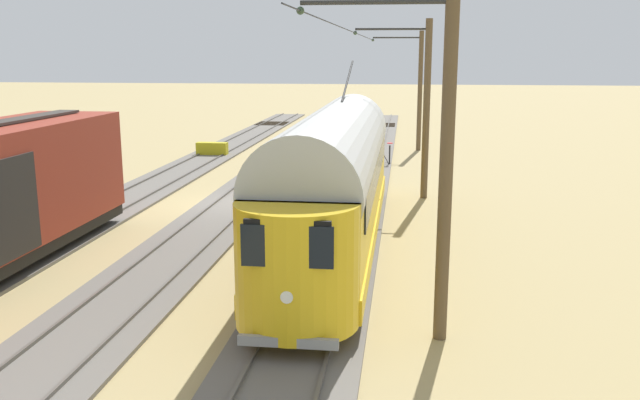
{
  "coord_description": "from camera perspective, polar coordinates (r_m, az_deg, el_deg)",
  "views": [
    {
      "loc": [
        -6.65,
        25.36,
        5.86
      ],
      "look_at": [
        -4.24,
        6.35,
        1.7
      ],
      "focal_mm": 37.78,
      "sensor_mm": 36.0,
      "label": 1
    }
  ],
  "objects": [
    {
      "name": "ground_plane",
      "position": [
        26.87,
        -7.28,
        -0.44
      ],
      "size": [
        220.0,
        220.0,
        0.0
      ],
      "primitive_type": "plane",
      "color": "tan"
    },
    {
      "name": "track_streetcar_siding",
      "position": [
        26.41,
        2.5,
        -0.45
      ],
      "size": [
        2.8,
        80.0,
        0.18
      ],
      "color": "#666059",
      "rests_on": "ground"
    },
    {
      "name": "track_adjacent_siding",
      "position": [
        27.15,
        -7.12,
        -0.18
      ],
      "size": [
        2.8,
        80.0,
        0.18
      ],
      "color": "#666059",
      "rests_on": "ground"
    },
    {
      "name": "track_third_siding",
      "position": [
        28.61,
        -16.0,
        0.07
      ],
      "size": [
        2.8,
        80.0,
        0.18
      ],
      "color": "#666059",
      "rests_on": "ground"
    },
    {
      "name": "vintage_streetcar",
      "position": [
        20.46,
        1.24,
        2.12
      ],
      "size": [
        2.65,
        16.88,
        5.44
      ],
      "color": "gold",
      "rests_on": "ground"
    },
    {
      "name": "catenary_pole_foreground",
      "position": [
        42.07,
        8.35,
        9.32
      ],
      "size": [
        3.15,
        0.28,
        7.24
      ],
      "color": "brown",
      "rests_on": "ground"
    },
    {
      "name": "catenary_pole_mid_near",
      "position": [
        27.83,
        8.83,
        7.87
      ],
      "size": [
        3.15,
        0.28,
        7.24
      ],
      "color": "brown",
      "rests_on": "ground"
    },
    {
      "name": "catenary_pole_mid_far",
      "position": [
        13.64,
        10.29,
        3.37
      ],
      "size": [
        3.15,
        0.28,
        7.24
      ],
      "color": "brown",
      "rests_on": "ground"
    },
    {
      "name": "overhead_wire_run",
      "position": [
        28.6,
        3.28,
        13.92
      ],
      "size": [
        2.94,
        32.55,
        0.18
      ],
      "color": "black",
      "rests_on": "ground"
    },
    {
      "name": "switch_stand",
      "position": [
        36.18,
        5.9,
        4.0
      ],
      "size": [
        0.5,
        0.3,
        1.24
      ],
      "color": "black",
      "rests_on": "ground"
    },
    {
      "name": "spare_tie_stack",
      "position": [
        28.62,
        -24.19,
        -0.09
      ],
      "size": [
        2.4,
        2.4,
        0.54
      ],
      "color": "#2D2316",
      "rests_on": "ground"
    },
    {
      "name": "track_end_bumper",
      "position": [
        40.03,
        -9.12,
        4.27
      ],
      "size": [
        1.8,
        0.6,
        0.8
      ],
      "primitive_type": "cube",
      "color": "#B2A519",
      "rests_on": "ground"
    }
  ]
}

